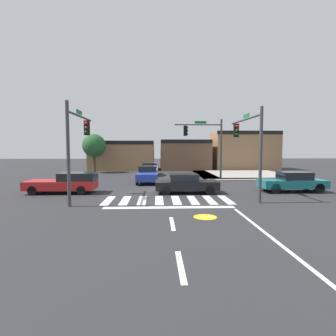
% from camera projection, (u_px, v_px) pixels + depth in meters
% --- Properties ---
extents(ground_plane, '(120.00, 120.00, 0.00)m').
position_uv_depth(ground_plane, '(165.00, 189.00, 20.52)').
color(ground_plane, '#2B2B2D').
extents(crosswalk_near, '(7.44, 2.81, 0.01)m').
position_uv_depth(crosswalk_near, '(168.00, 200.00, 16.03)').
color(crosswalk_near, silver).
rests_on(crosswalk_near, ground_plane).
extents(lane_markings, '(6.80, 24.25, 0.01)m').
position_uv_depth(lane_markings, '(215.00, 254.00, 7.86)').
color(lane_markings, white).
rests_on(lane_markings, ground_plane).
extents(bike_detector_marking, '(1.05, 1.05, 0.01)m').
position_uv_depth(bike_detector_marking, '(205.00, 217.00, 12.10)').
color(bike_detector_marking, yellow).
rests_on(bike_detector_marking, ground_plane).
extents(curb_corner_northeast, '(10.00, 10.60, 0.15)m').
position_uv_depth(curb_corner_northeast, '(239.00, 175.00, 30.23)').
color(curb_corner_northeast, '#9E998E').
rests_on(curb_corner_northeast, ground_plane).
extents(storefront_row, '(26.37, 6.18, 5.42)m').
position_uv_depth(storefront_row, '(189.00, 153.00, 39.34)').
color(storefront_row, '#93704C').
rests_on(storefront_row, ground_plane).
extents(traffic_signal_northeast, '(4.54, 0.32, 5.82)m').
position_uv_depth(traffic_signal_northeast, '(205.00, 139.00, 25.93)').
color(traffic_signal_northeast, '#383A3D').
rests_on(traffic_signal_northeast, ground_plane).
extents(traffic_signal_southeast, '(0.32, 5.87, 5.35)m').
position_uv_depth(traffic_signal_southeast, '(248.00, 137.00, 17.19)').
color(traffic_signal_southeast, '#383A3D').
rests_on(traffic_signal_southeast, ground_plane).
extents(traffic_signal_southwest, '(0.32, 4.99, 5.50)m').
position_uv_depth(traffic_signal_southwest, '(78.00, 136.00, 15.81)').
color(traffic_signal_southwest, '#383A3D').
rests_on(traffic_signal_southwest, ground_plane).
extents(car_blue, '(1.79, 4.18, 1.45)m').
position_uv_depth(car_blue, '(147.00, 174.00, 24.12)').
color(car_blue, '#23389E').
rests_on(car_blue, ground_plane).
extents(car_teal, '(4.41, 1.83, 1.41)m').
position_uv_depth(car_teal, '(292.00, 182.00, 19.07)').
color(car_teal, '#196B70').
rests_on(car_teal, ground_plane).
extents(car_white, '(1.80, 4.72, 1.42)m').
position_uv_depth(car_white, '(150.00, 169.00, 30.98)').
color(car_white, white).
rests_on(car_white, ground_plane).
extents(car_black, '(4.23, 1.77, 1.31)m').
position_uv_depth(car_black, '(186.00, 183.00, 18.50)').
color(car_black, black).
rests_on(car_black, ground_plane).
extents(car_red, '(4.62, 1.93, 1.40)m').
position_uv_depth(car_red, '(66.00, 183.00, 18.53)').
color(car_red, red).
rests_on(car_red, ground_plane).
extents(roadside_tree, '(2.88, 2.88, 4.84)m').
position_uv_depth(roadside_tree, '(94.00, 146.00, 33.89)').
color(roadside_tree, '#4C3823').
rests_on(roadside_tree, ground_plane).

